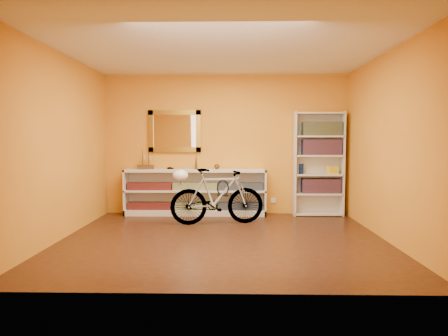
{
  "coord_description": "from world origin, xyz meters",
  "views": [
    {
      "loc": [
        0.14,
        -5.53,
        1.39
      ],
      "look_at": [
        0.0,
        0.7,
        0.95
      ],
      "focal_mm": 32.21,
      "sensor_mm": 36.0,
      "label": 1
    }
  ],
  "objects_px": {
    "bicycle": "(217,196)",
    "helmet": "(180,176)",
    "console_unit": "(195,192)",
    "bookcase": "(318,164)"
  },
  "relations": [
    {
      "from": "console_unit",
      "to": "bookcase",
      "type": "xyz_separation_m",
      "value": [
        2.26,
        0.03,
        0.52
      ]
    },
    {
      "from": "helmet",
      "to": "console_unit",
      "type": "bearing_deg",
      "value": 80.65
    },
    {
      "from": "bookcase",
      "to": "bicycle",
      "type": "relative_size",
      "value": 1.21
    },
    {
      "from": "helmet",
      "to": "bookcase",
      "type": "bearing_deg",
      "value": 21.38
    },
    {
      "from": "bookcase",
      "to": "bicycle",
      "type": "height_order",
      "value": "bookcase"
    },
    {
      "from": "console_unit",
      "to": "bookcase",
      "type": "distance_m",
      "value": 2.32
    },
    {
      "from": "console_unit",
      "to": "helmet",
      "type": "relative_size",
      "value": 10.27
    },
    {
      "from": "console_unit",
      "to": "bookcase",
      "type": "bearing_deg",
      "value": 0.63
    },
    {
      "from": "bicycle",
      "to": "helmet",
      "type": "distance_m",
      "value": 0.7
    },
    {
      "from": "bookcase",
      "to": "bicycle",
      "type": "distance_m",
      "value": 2.07
    }
  ]
}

